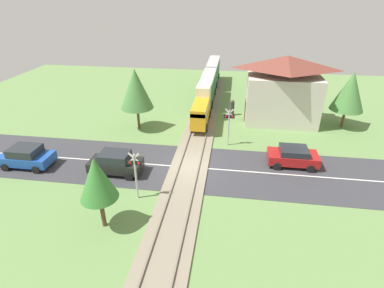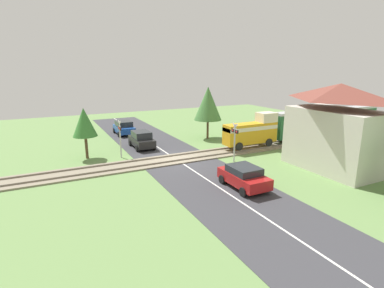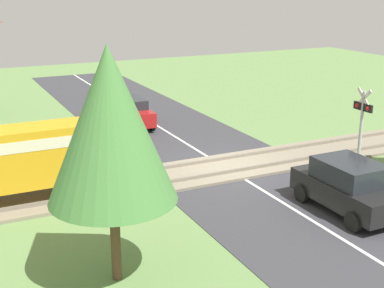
% 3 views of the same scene
% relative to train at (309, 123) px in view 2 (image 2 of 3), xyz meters
% --- Properties ---
extents(ground_plane, '(60.00, 60.00, 0.00)m').
position_rel_train_xyz_m(ground_plane, '(0.00, -15.41, -1.89)').
color(ground_plane, '#66894C').
extents(road_surface, '(48.00, 6.40, 0.02)m').
position_rel_train_xyz_m(road_surface, '(0.00, -15.41, -1.88)').
color(road_surface, '#38383D').
rests_on(road_surface, ground_plane).
extents(track_bed, '(2.80, 48.00, 0.24)m').
position_rel_train_xyz_m(track_bed, '(0.00, -15.41, -1.82)').
color(track_bed, gray).
rests_on(track_bed, ground_plane).
extents(train, '(1.58, 20.55, 3.18)m').
position_rel_train_xyz_m(train, '(0.00, 0.00, 0.00)').
color(train, gold).
rests_on(train, track_bed).
extents(car_near_crossing, '(3.73, 1.86, 1.64)m').
position_rel_train_xyz_m(car_near_crossing, '(-5.09, -16.85, -1.05)').
color(car_near_crossing, black).
rests_on(car_near_crossing, ground_plane).
extents(car_far_side, '(3.64, 1.97, 1.45)m').
position_rel_train_xyz_m(car_far_side, '(7.59, -13.97, -1.12)').
color(car_far_side, '#A81919').
rests_on(car_far_side, ground_plane).
extents(car_behind_queue, '(3.73, 2.01, 1.57)m').
position_rel_train_xyz_m(car_behind_queue, '(-11.98, -16.85, -1.07)').
color(car_behind_queue, '#1E4CA8').
rests_on(car_behind_queue, ground_plane).
extents(crossing_signal_west_approach, '(0.90, 0.18, 3.28)m').
position_rel_train_xyz_m(crossing_signal_west_approach, '(-2.69, -19.45, 0.20)').
color(crossing_signal_west_approach, '#B7B7B7').
rests_on(crossing_signal_west_approach, ground_plane).
extents(crossing_signal_east_approach, '(0.90, 0.18, 3.28)m').
position_rel_train_xyz_m(crossing_signal_east_approach, '(2.69, -11.37, 0.20)').
color(crossing_signal_east_approach, '#B7B7B7').
rests_on(crossing_signal_east_approach, ground_plane).
extents(station_building, '(7.28, 4.25, 6.49)m').
position_rel_train_xyz_m(station_building, '(7.57, -5.66, 1.27)').
color(station_building, beige).
rests_on(station_building, ground_plane).
extents(pedestrian_by_station, '(0.43, 0.43, 1.74)m').
position_rel_train_xyz_m(pedestrian_by_station, '(2.90, -4.48, -1.10)').
color(pedestrian_by_station, '#333338').
rests_on(pedestrian_by_station, ground_plane).
extents(tree_roadside_hedge, '(2.99, 2.99, 5.67)m').
position_rel_train_xyz_m(tree_roadside_hedge, '(-5.76, -9.10, 1.97)').
color(tree_roadside_hedge, brown).
rests_on(tree_roadside_hedge, ground_plane).
extents(tree_beyond_track, '(2.02, 2.02, 4.37)m').
position_rel_train_xyz_m(tree_beyond_track, '(-3.80, -22.13, 1.25)').
color(tree_beyond_track, brown).
rests_on(tree_beyond_track, ground_plane).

